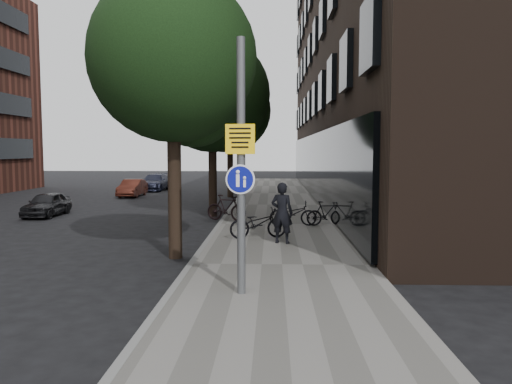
{
  "coord_description": "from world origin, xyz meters",
  "views": [
    {
      "loc": [
        0.01,
        -8.67,
        2.91
      ],
      "look_at": [
        -0.35,
        2.06,
        2.0
      ],
      "focal_mm": 35.0,
      "sensor_mm": 36.0,
      "label": 1
    }
  ],
  "objects_px": {
    "pedestrian": "(282,213)",
    "signpost": "(241,166)",
    "parked_car_near": "(47,204)",
    "parked_bike_facade_near": "(293,213)"
  },
  "relations": [
    {
      "from": "pedestrian",
      "to": "signpost",
      "type": "bearing_deg",
      "value": 97.95
    },
    {
      "from": "pedestrian",
      "to": "parked_car_near",
      "type": "bearing_deg",
      "value": -15.71
    },
    {
      "from": "signpost",
      "to": "parked_car_near",
      "type": "relative_size",
      "value": 1.58
    },
    {
      "from": "signpost",
      "to": "parked_car_near",
      "type": "xyz_separation_m",
      "value": [
        -9.33,
        11.96,
        -2.06
      ]
    },
    {
      "from": "signpost",
      "to": "pedestrian",
      "type": "distance_m",
      "value": 5.57
    },
    {
      "from": "pedestrian",
      "to": "parked_bike_facade_near",
      "type": "relative_size",
      "value": 1.05
    },
    {
      "from": "signpost",
      "to": "pedestrian",
      "type": "xyz_separation_m",
      "value": [
        0.89,
        5.28,
        -1.56
      ]
    },
    {
      "from": "signpost",
      "to": "parked_car_near",
      "type": "bearing_deg",
      "value": 134.71
    },
    {
      "from": "signpost",
      "to": "parked_car_near",
      "type": "distance_m",
      "value": 15.31
    },
    {
      "from": "pedestrian",
      "to": "parked_car_near",
      "type": "distance_m",
      "value": 12.22
    }
  ]
}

